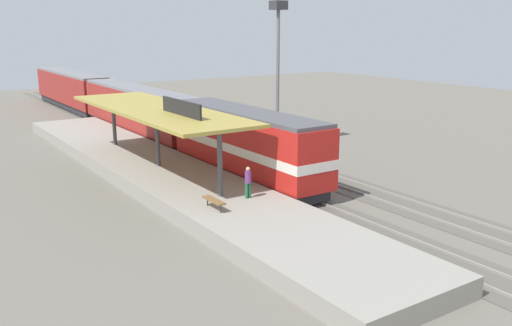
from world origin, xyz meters
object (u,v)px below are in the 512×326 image
Objects in this scene: platform_bench at (214,201)px; passenger_carriage_front at (138,111)px; light_mast at (278,44)px; locomotive at (246,144)px; person_waiting at (248,181)px; passenger_carriage_rear at (71,89)px.

platform_bench is 25.05m from passenger_carriage_front.
light_mast reaches higher than passenger_carriage_front.
locomotive reaches higher than passenger_carriage_front.
passenger_carriage_front is 11.70× the size of person_waiting.
light_mast is 18.50m from person_waiting.
locomotive is 0.72× the size of passenger_carriage_front.
locomotive is 6.77m from person_waiting.
passenger_carriage_front and passenger_carriage_rear have the same top height.
person_waiting is at bearing -131.10° from light_mast.
platform_bench is 0.15× the size of light_mast.
light_mast reaches higher than person_waiting.
passenger_carriage_rear is at bearing 103.92° from light_mast.
passenger_carriage_front is at bearing 126.15° from light_mast.
platform_bench is 2.55m from person_waiting.
platform_bench is 0.99× the size of person_waiting.
locomotive reaches higher than passenger_carriage_rear.
platform_bench is at bearing -133.58° from locomotive.
passenger_carriage_rear reaches higher than platform_bench.
locomotive is at bearing -90.00° from passenger_carriage_front.
passenger_carriage_rear is (6.00, 45.11, 0.97)m from platform_bench.
light_mast is at bearing 43.19° from locomotive.
person_waiting is (-3.58, -23.72, -0.46)m from passenger_carriage_front.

